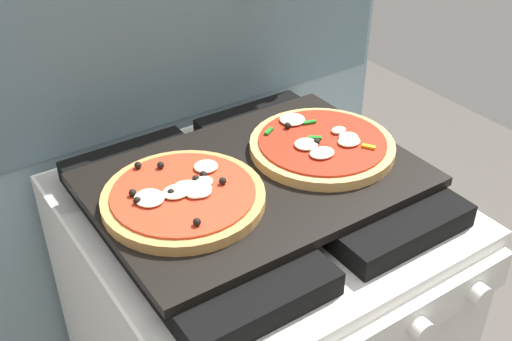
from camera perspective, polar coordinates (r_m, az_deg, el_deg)
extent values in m
cube|color=#7A939E|center=(1.37, -7.84, 1.15)|extent=(1.10, 0.03, 1.55)
cube|color=black|center=(1.09, 0.00, -3.16)|extent=(0.59, 0.59, 0.01)
cube|color=black|center=(1.02, -6.58, -4.61)|extent=(0.24, 0.51, 0.04)
cube|color=black|center=(1.14, 5.83, 0.25)|extent=(0.24, 0.51, 0.04)
cube|color=white|center=(0.95, 10.89, -15.05)|extent=(0.58, 0.02, 0.07)
cylinder|color=silver|center=(0.98, 14.81, -13.87)|extent=(0.04, 0.02, 0.04)
cylinder|color=silver|center=(1.06, 19.69, -10.59)|extent=(0.04, 0.02, 0.04)
cube|color=black|center=(1.06, 0.00, -0.81)|extent=(0.54, 0.38, 0.02)
cylinder|color=#C18947|center=(0.99, -6.75, -2.38)|extent=(0.26, 0.26, 0.02)
cylinder|color=red|center=(0.99, -6.79, -1.86)|extent=(0.23, 0.23, 0.00)
ellipsoid|color=beige|center=(0.99, -6.74, -1.40)|extent=(0.03, 0.02, 0.01)
ellipsoid|color=beige|center=(0.97, -5.49, -2.04)|extent=(0.03, 0.03, 0.01)
ellipsoid|color=beige|center=(0.98, -6.42, -1.50)|extent=(0.05, 0.04, 0.01)
ellipsoid|color=beige|center=(1.03, -4.59, 0.38)|extent=(0.04, 0.04, 0.01)
ellipsoid|color=beige|center=(0.97, -9.71, -2.48)|extent=(0.05, 0.05, 0.01)
ellipsoid|color=beige|center=(0.99, -4.67, -1.16)|extent=(0.03, 0.03, 0.01)
ellipsoid|color=beige|center=(0.98, -4.95, -1.67)|extent=(0.03, 0.03, 0.01)
ellipsoid|color=beige|center=(0.98, -7.28, -1.89)|extent=(0.05, 0.04, 0.01)
ellipsoid|color=beige|center=(0.97, -5.10, -1.90)|extent=(0.04, 0.04, 0.01)
sphere|color=black|center=(0.91, -5.41, -4.69)|extent=(0.01, 0.01, 0.01)
sphere|color=black|center=(0.99, -3.05, -0.95)|extent=(0.01, 0.01, 0.01)
sphere|color=black|center=(1.00, -5.51, -0.75)|extent=(0.01, 0.01, 0.01)
sphere|color=black|center=(0.96, -10.77, -2.70)|extent=(0.01, 0.01, 0.01)
sphere|color=black|center=(1.04, -8.69, 0.50)|extent=(0.01, 0.01, 0.01)
sphere|color=black|center=(1.05, -10.72, 0.47)|extent=(0.01, 0.01, 0.01)
sphere|color=black|center=(0.98, -11.19, -2.01)|extent=(0.01, 0.01, 0.01)
sphere|color=black|center=(1.01, -4.83, -0.37)|extent=(0.01, 0.01, 0.01)
sphere|color=black|center=(0.97, -7.72, -2.03)|extent=(0.01, 0.01, 0.01)
cylinder|color=tan|center=(1.12, 6.02, 2.21)|extent=(0.26, 0.26, 0.02)
cylinder|color=#AD2614|center=(1.11, 6.06, 2.69)|extent=(0.23, 0.23, 0.00)
ellipsoid|color=beige|center=(1.11, 8.48, 2.66)|extent=(0.04, 0.04, 0.01)
ellipsoid|color=beige|center=(1.12, 8.46, 3.03)|extent=(0.03, 0.03, 0.01)
ellipsoid|color=beige|center=(1.07, 6.03, 1.61)|extent=(0.05, 0.04, 0.01)
ellipsoid|color=beige|center=(1.09, 4.49, 2.49)|extent=(0.04, 0.04, 0.01)
ellipsoid|color=beige|center=(1.17, 3.33, 4.68)|extent=(0.05, 0.05, 0.01)
ellipsoid|color=beige|center=(1.14, 7.54, 3.66)|extent=(0.03, 0.02, 0.01)
ellipsoid|color=beige|center=(1.12, 8.36, 3.06)|extent=(0.03, 0.03, 0.01)
sphere|color=black|center=(1.10, 5.55, 2.61)|extent=(0.01, 0.01, 0.01)
sphere|color=black|center=(1.14, 2.90, 4.12)|extent=(0.01, 0.01, 0.01)
cube|color=#19721E|center=(1.13, 1.18, 3.61)|extent=(0.02, 0.02, 0.00)
cube|color=#19721E|center=(1.11, 5.39, 3.01)|extent=(0.02, 0.02, 0.00)
cube|color=#19721E|center=(1.16, 4.89, 4.42)|extent=(0.03, 0.01, 0.00)
cube|color=gold|center=(1.10, 10.24, 2.17)|extent=(0.02, 0.02, 0.00)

